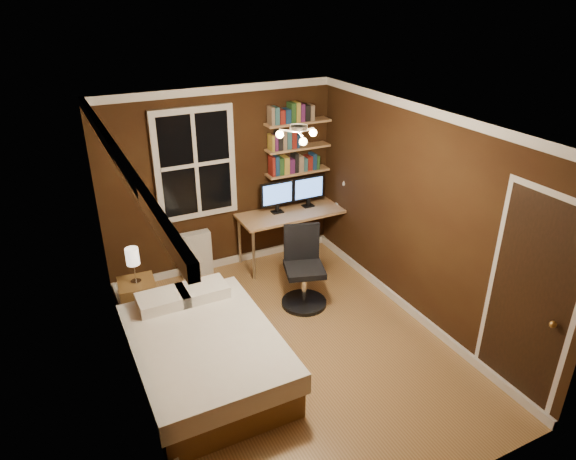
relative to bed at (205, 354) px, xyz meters
name	(u,v)px	position (x,y,z in m)	size (l,w,h in m)	color
floor	(293,346)	(1.00, 0.03, -0.27)	(4.20, 4.20, 0.00)	brown
wall_back	(222,181)	(1.00, 2.13, 0.98)	(3.20, 0.04, 2.50)	black
wall_left	(130,284)	(-0.60, 0.03, 0.98)	(0.04, 4.20, 2.50)	black
wall_right	(419,217)	(2.60, 0.03, 0.98)	(0.04, 4.20, 2.50)	black
ceiling	(294,122)	(1.00, 0.03, 2.23)	(3.20, 4.20, 0.02)	white
window	(195,164)	(0.65, 2.09, 1.28)	(1.06, 0.06, 1.46)	silver
door	(528,303)	(2.59, -1.52, 0.75)	(0.03, 0.82, 2.05)	black
door_knob	(553,324)	(2.55, -1.82, 0.73)	(0.06, 0.06, 0.06)	gold
ceiling_fixture	(299,136)	(1.00, -0.07, 2.13)	(0.44, 0.44, 0.18)	beige
bookshelf_lower	(298,172)	(2.08, 2.01, 0.98)	(0.92, 0.22, 0.03)	tan
books_row_lower	(298,163)	(2.08, 2.01, 1.11)	(0.66, 0.16, 0.23)	maroon
bookshelf_middle	(298,148)	(2.08, 2.01, 1.33)	(0.92, 0.22, 0.03)	tan
books_row_middle	(298,138)	(2.08, 2.01, 1.46)	(0.42, 0.16, 0.23)	navy
bookshelf_upper	(298,122)	(2.08, 2.01, 1.68)	(0.92, 0.22, 0.03)	tan
books_row_upper	(298,113)	(2.08, 2.01, 1.81)	(0.54, 0.16, 0.23)	#254F22
bed	(205,354)	(0.00, 0.00, 0.00)	(1.36, 1.89, 0.64)	brown
nightstand	(139,300)	(-0.38, 1.30, -0.02)	(0.41, 0.41, 0.51)	brown
bedside_lamp	(134,265)	(-0.38, 1.30, 0.46)	(0.15, 0.15, 0.43)	white
radiator	(196,254)	(0.53, 2.01, 0.04)	(0.42, 0.15, 0.63)	silver
desk	(294,215)	(1.93, 1.81, 0.42)	(1.59, 0.60, 0.75)	tan
monitor_left	(277,197)	(1.70, 1.89, 0.70)	(0.48, 0.12, 0.45)	black
monitor_right	(308,192)	(2.19, 1.89, 0.70)	(0.48, 0.12, 0.45)	black
desk_lamp	(343,191)	(2.64, 1.69, 0.70)	(0.14, 0.32, 0.44)	silver
office_chair	(304,275)	(1.52, 0.75, 0.12)	(0.57, 0.57, 1.02)	black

